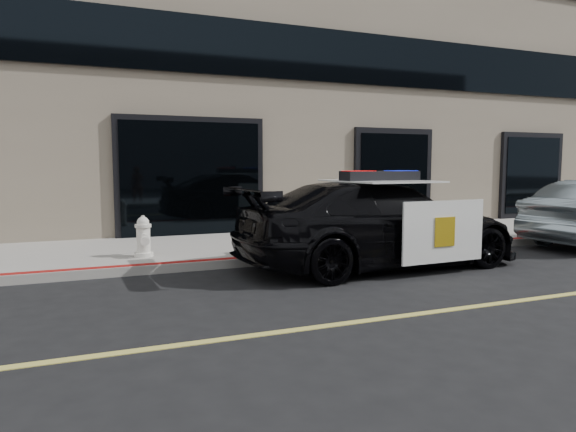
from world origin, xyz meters
name	(u,v)px	position (x,y,z in m)	size (l,w,h in m)	color
ground	(399,317)	(0.00, 0.00, 0.00)	(120.00, 120.00, 0.00)	black
sidewalk_n	(256,245)	(0.00, 5.25, 0.07)	(60.00, 3.50, 0.15)	gray
building_n	(198,20)	(0.00, 10.50, 6.00)	(60.00, 7.00, 12.00)	#756856
police_car	(379,224)	(1.38, 2.65, 0.75)	(2.56, 5.26, 1.67)	black
fire_hydrant	(143,237)	(-2.40, 4.35, 0.49)	(0.33, 0.46, 0.73)	white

